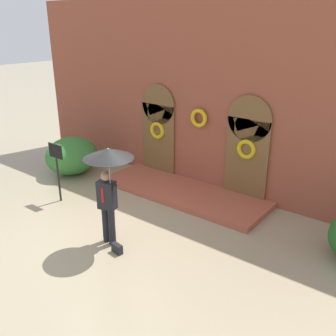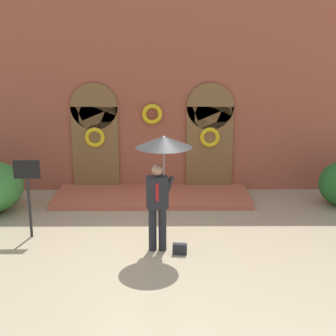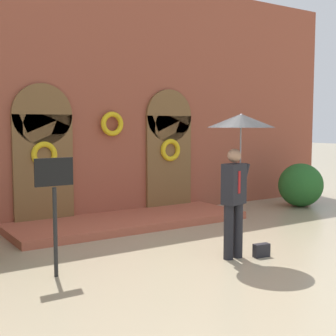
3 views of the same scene
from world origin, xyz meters
name	(u,v)px [view 1 (image 1 of 3)]	position (x,y,z in m)	size (l,w,h in m)	color
ground_plane	(109,237)	(0.00, 0.00, 0.00)	(80.00, 80.00, 0.00)	tan
building_facade	(205,100)	(0.00, 4.15, 2.68)	(14.00, 2.30, 5.60)	brown
person_with_umbrella	(108,168)	(0.29, -0.14, 1.91)	(1.10, 1.10, 2.36)	black
handbag	(117,249)	(0.64, -0.34, 0.11)	(0.28, 0.12, 0.22)	black
sign_post	(57,163)	(-2.56, 0.55, 1.16)	(0.56, 0.06, 1.72)	black
shrub_left	(72,156)	(-4.00, 2.18, 0.63)	(1.62, 1.82, 1.25)	#387A33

